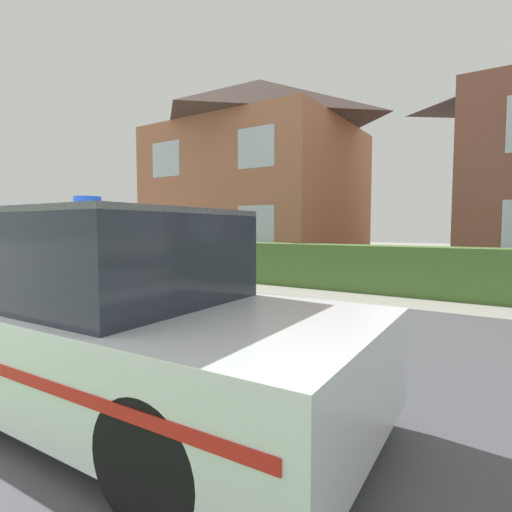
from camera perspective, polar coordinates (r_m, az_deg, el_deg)
name	(u,v)px	position (r m, az deg, el deg)	size (l,w,h in m)	color
road_strip	(196,333)	(5.59, -8.54, -10.89)	(28.00, 6.60, 0.01)	#4C4C51
garden_hedge	(369,268)	(9.43, 15.83, -1.70)	(13.95, 0.80, 1.05)	#4C7233
police_car	(97,312)	(3.53, -21.79, -7.50)	(4.50, 1.89, 1.68)	black
house_left	(260,170)	(17.09, 0.53, 12.16)	(7.73, 7.08, 7.55)	#A86B4C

